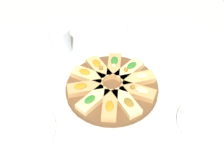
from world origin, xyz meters
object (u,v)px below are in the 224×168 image
(serving_board, at_px, (112,88))
(napkin_stack, at_px, (144,32))
(water_glass, at_px, (60,40))
(plate_right, at_px, (17,131))
(plate_left, at_px, (211,122))

(serving_board, xyz_separation_m, napkin_stack, (-0.27, -0.25, -0.00))
(serving_board, bearing_deg, water_glass, -71.18)
(plate_right, bearing_deg, plate_left, 158.52)
(napkin_stack, bearing_deg, plate_right, 25.75)
(plate_right, bearing_deg, serving_board, -173.08)
(serving_board, height_order, napkin_stack, serving_board)
(plate_right, xyz_separation_m, napkin_stack, (-0.60, -0.29, -0.00))
(water_glass, distance_m, napkin_stack, 0.37)
(water_glass, bearing_deg, serving_board, 108.82)
(plate_left, bearing_deg, serving_board, -49.52)
(water_glass, bearing_deg, plate_left, 120.38)
(serving_board, relative_size, napkin_stack, 2.55)
(plate_left, height_order, napkin_stack, plate_left)
(serving_board, height_order, plate_left, serving_board)
(plate_right, bearing_deg, napkin_stack, -154.25)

